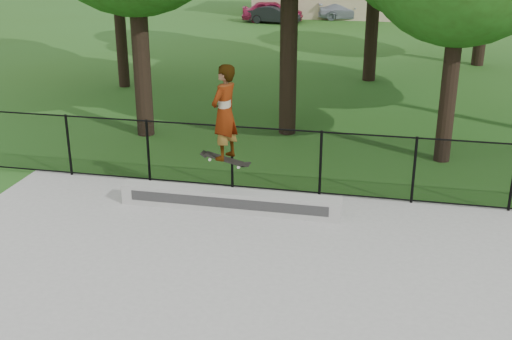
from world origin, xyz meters
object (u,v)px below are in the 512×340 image
(skater_airborne, at_px, (224,114))
(grind_ledge, at_px, (230,200))
(car_b, at_px, (274,15))
(car_c, at_px, (347,11))
(car_a, at_px, (273,11))

(skater_airborne, bearing_deg, grind_ledge, 68.83)
(car_b, relative_size, car_c, 0.82)
(car_a, height_order, skater_airborne, skater_airborne)
(car_b, distance_m, skater_airborne, 28.65)
(car_a, distance_m, car_b, 0.64)
(car_a, height_order, car_c, car_a)
(car_a, relative_size, car_b, 1.33)
(grind_ledge, height_order, car_a, car_a)
(grind_ledge, relative_size, skater_airborne, 2.22)
(car_c, relative_size, skater_airborne, 1.68)
(grind_ledge, distance_m, skater_airborne, 1.92)
(skater_airborne, bearing_deg, car_c, 89.93)
(grind_ledge, distance_m, car_a, 29.11)
(car_a, bearing_deg, skater_airborne, 179.97)
(grind_ledge, bearing_deg, car_b, 98.71)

